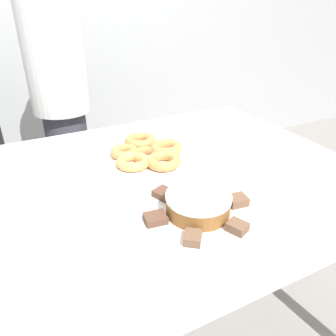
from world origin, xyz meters
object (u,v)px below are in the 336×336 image
plate_donuts (146,159)px  plate_cake (198,214)px  frosted_cake (198,204)px  person_standing (61,99)px

plate_donuts → plate_cake: bearing=-91.0°
frosted_cake → plate_cake: bearing=180.0°
plate_donuts → frosted_cake: bearing=-91.0°
plate_cake → person_standing: bearing=97.2°
person_standing → plate_donuts: (0.15, -0.78, -0.05)m
person_standing → plate_cake: person_standing is taller
plate_donuts → person_standing: bearing=101.2°
person_standing → frosted_cake: 1.17m
person_standing → plate_donuts: person_standing is taller
plate_cake → plate_donuts: bearing=89.0°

